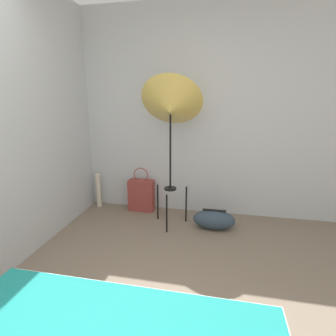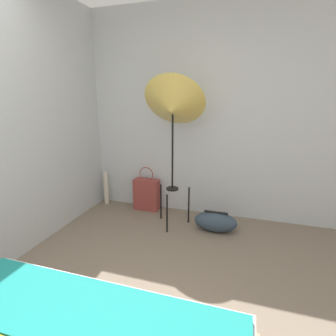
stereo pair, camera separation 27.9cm
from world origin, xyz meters
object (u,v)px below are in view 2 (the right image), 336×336
at_px(tote_bag, 147,194).
at_px(paper_roll, 106,188).
at_px(duffel_bag, 215,222).
at_px(photo_umbrella, 173,107).

distance_m(tote_bag, paper_roll, 0.63).
relative_size(tote_bag, duffel_bag, 1.23).
height_order(duffel_bag, paper_roll, paper_roll).
xyz_separation_m(photo_umbrella, duffel_bag, (0.53, -0.02, -1.28)).
height_order(photo_umbrella, paper_roll, photo_umbrella).
bearing_deg(tote_bag, paper_roll, 179.38).
distance_m(photo_umbrella, tote_bag, 1.31).
distance_m(photo_umbrella, duffel_bag, 1.39).
xyz_separation_m(tote_bag, duffel_bag, (0.99, -0.34, -0.10)).
relative_size(photo_umbrella, paper_roll, 3.66).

